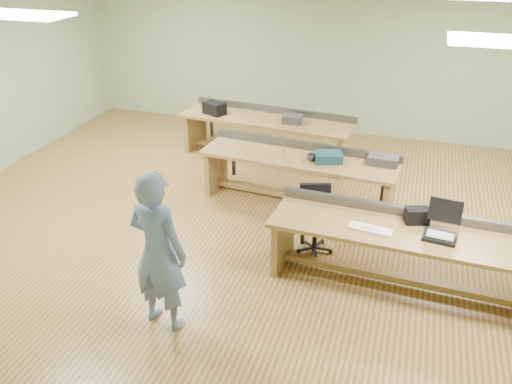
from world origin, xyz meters
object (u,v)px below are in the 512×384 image
at_px(person, 158,252).
at_px(parts_bin_teal, 328,157).
at_px(laptop_base, 440,237).
at_px(workbench_back, 267,128).
at_px(drinks_can, 283,154).
at_px(parts_bin_grey, 383,160).
at_px(mug, 311,157).
at_px(task_chair, 315,228).
at_px(workbench_front, 404,244).
at_px(workbench_mid, 299,168).
at_px(camera_bag, 417,216).

relative_size(person, parts_bin_teal, 4.61).
height_order(laptop_base, parts_bin_teal, parts_bin_teal).
distance_m(workbench_back, drinks_can, 1.81).
xyz_separation_m(parts_bin_grey, mug, (-1.01, -0.19, -0.01)).
bearing_deg(parts_bin_teal, parts_bin_grey, 11.18).
bearing_deg(task_chair, workbench_back, 99.76).
height_order(workbench_front, mug, workbench_front).
distance_m(workbench_mid, person, 3.25).
height_order(laptop_base, parts_bin_grey, parts_bin_grey).
relative_size(laptop_base, task_chair, 0.40).
distance_m(workbench_front, task_chair, 1.23).
xyz_separation_m(workbench_mid, workbench_back, (-0.93, 1.51, 0.00)).
distance_m(workbench_mid, laptop_base, 2.70).
bearing_deg(workbench_back, drinks_can, -60.42).
height_order(workbench_mid, parts_bin_teal, parts_bin_teal).
relative_size(workbench_mid, mug, 23.49).
bearing_deg(camera_bag, mug, 119.29).
distance_m(camera_bag, parts_bin_grey, 1.69).
xyz_separation_m(workbench_back, parts_bin_grey, (2.14, -1.43, 0.25)).
bearing_deg(workbench_mid, workbench_back, 126.86).
relative_size(workbench_mid, parts_bin_teal, 7.76).
xyz_separation_m(workbench_front, laptop_base, (0.37, -0.09, 0.21)).
bearing_deg(laptop_base, camera_bag, 140.61).
xyz_separation_m(camera_bag, drinks_can, (-1.95, 1.39, -0.03)).
relative_size(workbench_front, mug, 24.39).
bearing_deg(parts_bin_teal, person, -110.86).
distance_m(camera_bag, mug, 2.09).
relative_size(workbench_front, parts_bin_teal, 8.06).
distance_m(workbench_back, task_chair, 3.14).
height_order(camera_bag, mug, camera_bag).
relative_size(workbench_back, task_chair, 3.57).
height_order(parts_bin_teal, mug, parts_bin_teal).
height_order(workbench_mid, workbench_back, same).
distance_m(person, drinks_can, 3.06).
distance_m(task_chair, mug, 1.29).
height_order(parts_bin_grey, mug, parts_bin_grey).
relative_size(workbench_front, drinks_can, 24.09).
xyz_separation_m(parts_bin_grey, drinks_can, (-1.43, -0.22, 0.01)).
relative_size(person, laptop_base, 5.00).
xyz_separation_m(person, task_chair, (1.24, 1.88, -0.56)).
bearing_deg(task_chair, mug, 87.56).
distance_m(parts_bin_teal, mug, 0.25).
relative_size(camera_bag, parts_bin_teal, 0.69).
distance_m(workbench_mid, workbench_back, 1.78).
bearing_deg(mug, task_chair, -74.74).
bearing_deg(task_chair, drinks_can, 105.18).
xyz_separation_m(person, camera_bag, (2.46, 1.62, -0.05)).
distance_m(person, task_chair, 2.33).
bearing_deg(parts_bin_teal, drinks_can, -174.32).
bearing_deg(person, drinks_can, -88.79).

